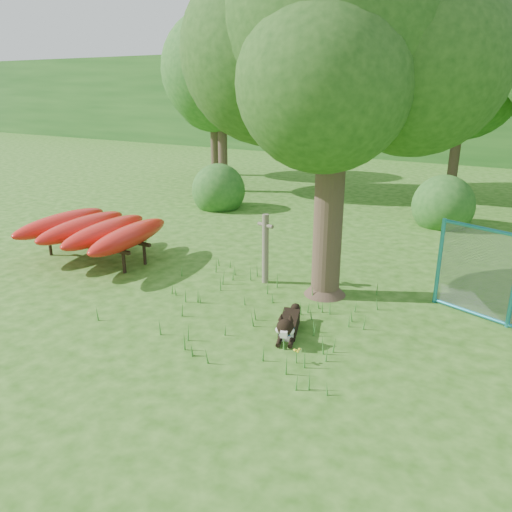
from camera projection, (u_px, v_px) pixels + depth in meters
The scene contains 13 objects.
ground at pixel (210, 329), 8.51m from camera, with size 80.00×80.00×0.00m, color #235410.
oak_tree at pixel (336, 44), 8.50m from camera, with size 5.63×4.95×6.91m.
wooden_post at pixel (265, 247), 10.29m from camera, with size 0.40×0.18×1.48m.
kayak_rack at pixel (94, 229), 11.68m from camera, with size 3.28×2.90×0.98m.
husky_dog at pixel (288, 325), 8.21m from camera, with size 0.60×1.19×0.54m.
wildflower_clump at pixel (297, 352), 7.40m from camera, with size 0.11×0.10×0.24m.
bg_tree_a at pixel (221, 71), 18.35m from camera, with size 4.40×4.40×6.70m.
bg_tree_b at pixel (332, 37), 17.93m from camera, with size 5.20×5.20×8.22m.
bg_tree_c at pixel (464, 81), 17.06m from camera, with size 4.00×4.00×6.12m.
bg_tree_f at pixel (213, 91), 22.24m from camera, with size 3.60×3.60×5.55m.
shrub_left at pixel (219, 208), 17.03m from camera, with size 1.80×1.80×1.80m, color #21561B.
shrub_mid at pixel (441, 225), 14.88m from camera, with size 1.80×1.80×1.80m, color #21561B.
wooded_hillside at pixel (477, 103), 30.36m from camera, with size 80.00×12.00×6.00m, color #21561B.
Camera 1 is at (4.57, -6.19, 3.92)m, focal length 35.00 mm.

